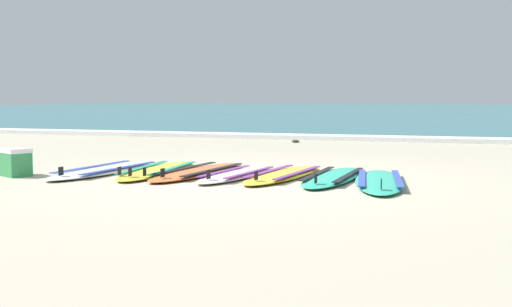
# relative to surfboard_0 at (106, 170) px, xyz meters

# --- Properties ---
(ground_plane) EXTENTS (80.00, 80.00, 0.00)m
(ground_plane) POSITION_rel_surfboard_0_xyz_m (2.18, -0.18, -0.04)
(ground_plane) COLOR #B7AD93
(sea) EXTENTS (80.00, 60.00, 0.10)m
(sea) POSITION_rel_surfboard_0_xyz_m (2.18, 37.46, 0.01)
(sea) COLOR teal
(sea) RESTS_ON ground
(wave_foam_strip) EXTENTS (80.00, 0.81, 0.11)m
(wave_foam_strip) POSITION_rel_surfboard_0_xyz_m (2.18, 7.86, 0.02)
(wave_foam_strip) COLOR white
(wave_foam_strip) RESTS_ON ground
(surfboard_0) EXTENTS (0.81, 2.59, 0.18)m
(surfboard_0) POSITION_rel_surfboard_0_xyz_m (0.00, 0.00, 0.00)
(surfboard_0) COLOR white
(surfboard_0) RESTS_ON ground
(surfboard_1) EXTENTS (0.85, 2.55, 0.18)m
(surfboard_1) POSITION_rel_surfboard_0_xyz_m (0.72, 0.19, 0.00)
(surfboard_1) COLOR yellow
(surfboard_1) RESTS_ON ground
(surfboard_2) EXTENTS (0.85, 2.54, 0.18)m
(surfboard_2) POSITION_rel_surfboard_0_xyz_m (1.34, 0.22, 0.00)
(surfboard_2) COLOR orange
(surfboard_2) RESTS_ON ground
(surfboard_3) EXTENTS (0.74, 2.13, 0.18)m
(surfboard_3) POSITION_rel_surfboard_0_xyz_m (1.96, 0.07, 0.00)
(surfboard_3) COLOR silver
(surfboard_3) RESTS_ON ground
(surfboard_4) EXTENTS (0.81, 2.38, 0.18)m
(surfboard_4) POSITION_rel_surfboard_0_xyz_m (2.55, 0.24, 0.00)
(surfboard_4) COLOR yellow
(surfboard_4) RESTS_ON ground
(surfboard_5) EXTENTS (0.64, 2.34, 0.18)m
(surfboard_5) POSITION_rel_surfboard_0_xyz_m (3.24, 0.19, 0.00)
(surfboard_5) COLOR #2DB793
(surfboard_5) RESTS_ON ground
(surfboard_6) EXTENTS (0.95, 2.46, 0.18)m
(surfboard_6) POSITION_rel_surfboard_0_xyz_m (3.87, -0.04, 0.00)
(surfboard_6) COLOR #2DB793
(surfboard_6) RESTS_ON ground
(cooler_box) EXTENTS (0.55, 0.49, 0.38)m
(cooler_box) POSITION_rel_surfboard_0_xyz_m (-0.96, -0.75, 0.16)
(cooler_box) COLOR #338C4C
(cooler_box) RESTS_ON ground
(seaweed_clump_near_shoreline) EXTENTS (0.18, 0.15, 0.06)m
(seaweed_clump_near_shoreline) POSITION_rel_surfboard_0_xyz_m (1.06, 6.61, -0.00)
(seaweed_clump_near_shoreline) COLOR #2D381E
(seaweed_clump_near_shoreline) RESTS_ON ground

